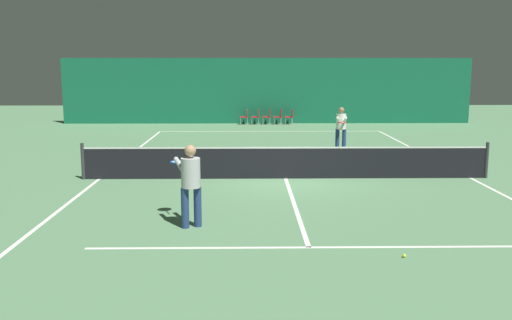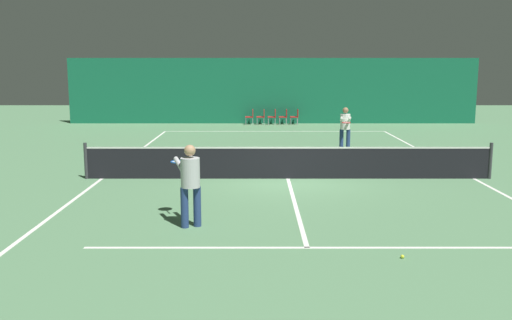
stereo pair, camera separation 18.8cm
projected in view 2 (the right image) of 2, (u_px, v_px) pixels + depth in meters
ground_plane at (287, 179)px, 16.83m from camera, size 60.00×60.00×0.00m
backdrop_curtain at (272, 91)px, 32.10m from camera, size 23.00×0.12×3.66m
court_line_baseline_far at (274, 131)px, 28.56m from camera, size 11.00×0.10×0.00m
court_line_service_far at (278, 147)px, 23.13m from camera, size 8.25×0.10×0.00m
court_line_service_near at (306, 248)px, 10.51m from camera, size 8.25×0.10×0.00m
court_line_sideline_left at (101, 179)px, 16.81m from camera, size 0.10×23.80×0.00m
court_line_sideline_right at (473, 178)px, 16.84m from camera, size 0.10×23.80×0.00m
court_line_centre at (287, 179)px, 16.82m from camera, size 0.10×12.80×0.00m
tennis_net at (287, 162)px, 16.74m from camera, size 12.00×0.10×1.07m
player_near at (189, 179)px, 11.73m from camera, size 0.85×1.41×1.73m
player_far at (344, 125)px, 22.22m from camera, size 0.52×1.39×1.68m
courtside_chair_0 at (250, 116)px, 31.78m from camera, size 0.44×0.44×0.84m
courtside_chair_1 at (261, 116)px, 31.78m from camera, size 0.44×0.44×0.84m
courtside_chair_2 at (272, 116)px, 31.78m from camera, size 0.44×0.44×0.84m
courtside_chair_3 at (283, 116)px, 31.78m from camera, size 0.44×0.44×0.84m
courtside_chair_4 at (294, 116)px, 31.78m from camera, size 0.44×0.44×0.84m
tennis_ball at (401, 256)px, 9.94m from camera, size 0.07×0.07×0.07m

